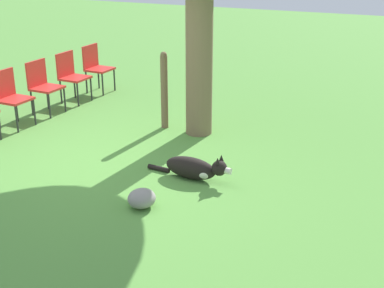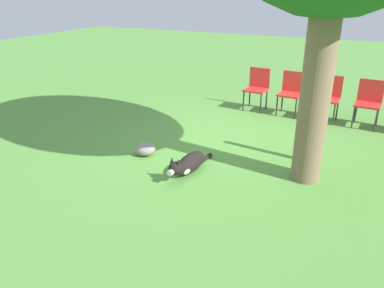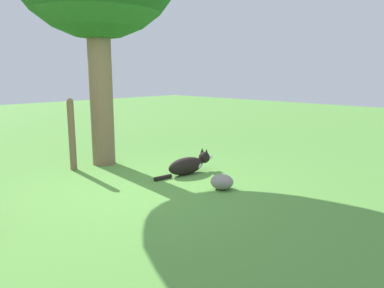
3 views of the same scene
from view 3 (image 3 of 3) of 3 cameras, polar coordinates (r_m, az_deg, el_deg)
name	(u,v)px [view 3 (image 3 of 3)]	position (r m, az deg, el deg)	size (l,w,h in m)	color
ground_plane	(119,184)	(5.44, -11.01, -5.99)	(30.00, 30.00, 0.00)	#56933D
dog	(189,165)	(5.84, -0.43, -3.19)	(1.13, 0.30, 0.36)	black
fence_post	(72,134)	(6.29, -17.84, 1.46)	(0.11, 0.11, 1.16)	brown
garden_rock	(222,182)	(5.10, 4.58, -5.77)	(0.30, 0.32, 0.20)	gray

